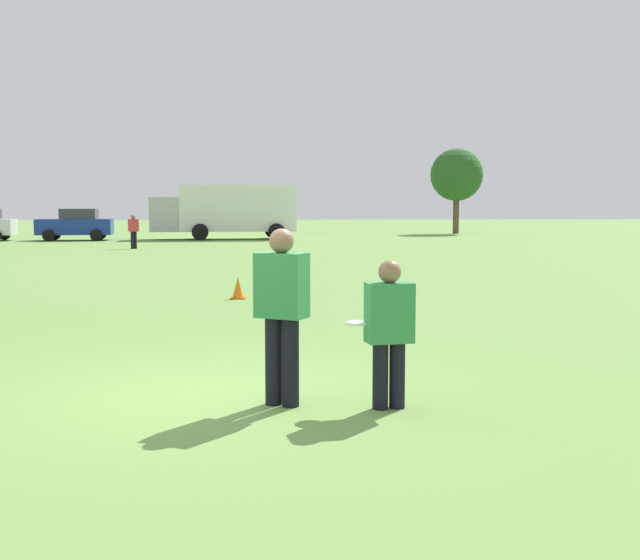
{
  "coord_description": "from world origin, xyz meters",
  "views": [
    {
      "loc": [
        0.62,
        -8.42,
        2.05
      ],
      "look_at": [
        1.29,
        0.7,
        1.18
      ],
      "focal_mm": 44.32,
      "sensor_mm": 36.0,
      "label": 1
    }
  ],
  "objects_px": {
    "frisbee": "(359,323)",
    "box_truck": "(227,210)",
    "player_defender": "(389,327)",
    "parked_car_center": "(76,224)",
    "traffic_cone": "(238,288)",
    "player_thrower": "(282,306)",
    "bystander_far_jogger": "(134,230)"
  },
  "relations": [
    {
      "from": "frisbee",
      "to": "box_truck",
      "type": "distance_m",
      "value": 39.62
    },
    {
      "from": "player_defender",
      "to": "parked_car_center",
      "type": "distance_m",
      "value": 40.53
    },
    {
      "from": "box_truck",
      "to": "parked_car_center",
      "type": "bearing_deg",
      "value": -174.11
    },
    {
      "from": "traffic_cone",
      "to": "box_truck",
      "type": "height_order",
      "value": "box_truck"
    },
    {
      "from": "box_truck",
      "to": "player_thrower",
      "type": "bearing_deg",
      "value": -86.66
    },
    {
      "from": "parked_car_center",
      "to": "bystander_far_jogger",
      "type": "xyz_separation_m",
      "value": [
        4.74,
        -9.16,
        -0.02
      ]
    },
    {
      "from": "traffic_cone",
      "to": "box_truck",
      "type": "distance_m",
      "value": 30.19
    },
    {
      "from": "traffic_cone",
      "to": "bystander_far_jogger",
      "type": "height_order",
      "value": "bystander_far_jogger"
    },
    {
      "from": "player_defender",
      "to": "bystander_far_jogger",
      "type": "relative_size",
      "value": 0.94
    },
    {
      "from": "player_thrower",
      "to": "traffic_cone",
      "type": "distance_m",
      "value": 9.36
    },
    {
      "from": "traffic_cone",
      "to": "bystander_far_jogger",
      "type": "distance_m",
      "value": 20.8
    },
    {
      "from": "player_thrower",
      "to": "bystander_far_jogger",
      "type": "relative_size",
      "value": 1.14
    },
    {
      "from": "box_truck",
      "to": "bystander_far_jogger",
      "type": "bearing_deg",
      "value": -111.12
    },
    {
      "from": "parked_car_center",
      "to": "bystander_far_jogger",
      "type": "bearing_deg",
      "value": -62.64
    },
    {
      "from": "frisbee",
      "to": "box_truck",
      "type": "height_order",
      "value": "box_truck"
    },
    {
      "from": "traffic_cone",
      "to": "parked_car_center",
      "type": "relative_size",
      "value": 0.11
    },
    {
      "from": "traffic_cone",
      "to": "parked_car_center",
      "type": "distance_m",
      "value": 30.95
    },
    {
      "from": "box_truck",
      "to": "bystander_far_jogger",
      "type": "height_order",
      "value": "box_truck"
    },
    {
      "from": "player_defender",
      "to": "box_truck",
      "type": "bearing_deg",
      "value": 94.86
    },
    {
      "from": "player_thrower",
      "to": "player_defender",
      "type": "xyz_separation_m",
      "value": [
        1.07,
        -0.2,
        -0.19
      ]
    },
    {
      "from": "bystander_far_jogger",
      "to": "player_defender",
      "type": "bearing_deg",
      "value": -76.22
    },
    {
      "from": "player_defender",
      "to": "parked_car_center",
      "type": "xyz_separation_m",
      "value": [
        -11.99,
        38.72,
        0.09
      ]
    },
    {
      "from": "parked_car_center",
      "to": "bystander_far_jogger",
      "type": "relative_size",
      "value": 2.71
    },
    {
      "from": "traffic_cone",
      "to": "box_truck",
      "type": "xyz_separation_m",
      "value": [
        -1.57,
        30.11,
        1.52
      ]
    },
    {
      "from": "player_thrower",
      "to": "player_defender",
      "type": "bearing_deg",
      "value": -10.58
    },
    {
      "from": "player_thrower",
      "to": "traffic_cone",
      "type": "xyz_separation_m",
      "value": [
        -0.73,
        9.3,
        -0.79
      ]
    },
    {
      "from": "frisbee",
      "to": "bystander_far_jogger",
      "type": "height_order",
      "value": "bystander_far_jogger"
    },
    {
      "from": "frisbee",
      "to": "parked_car_center",
      "type": "xyz_separation_m",
      "value": [
        -11.7,
        38.6,
        0.07
      ]
    },
    {
      "from": "parked_car_center",
      "to": "box_truck",
      "type": "distance_m",
      "value": 8.71
    },
    {
      "from": "frisbee",
      "to": "parked_car_center",
      "type": "distance_m",
      "value": 40.33
    },
    {
      "from": "box_truck",
      "to": "bystander_far_jogger",
      "type": "distance_m",
      "value": 10.81
    },
    {
      "from": "parked_car_center",
      "to": "box_truck",
      "type": "height_order",
      "value": "box_truck"
    }
  ]
}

